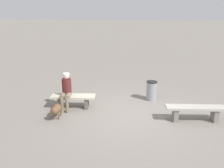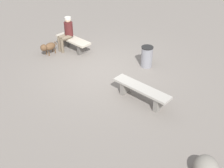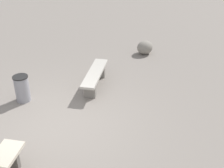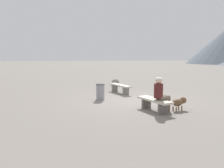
{
  "view_description": "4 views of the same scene",
  "coord_description": "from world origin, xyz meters",
  "px_view_note": "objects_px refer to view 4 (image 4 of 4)",
  "views": [
    {
      "loc": [
        -1.26,
        6.8,
        3.16
      ],
      "look_at": [
        0.85,
        -1.03,
        0.64
      ],
      "focal_mm": 36.66,
      "sensor_mm": 36.0,
      "label": 1
    },
    {
      "loc": [
        -7.2,
        4.54,
        5.03
      ],
      "look_at": [
        -1.68,
        0.75,
        0.66
      ],
      "focal_mm": 47.28,
      "sensor_mm": 36.0,
      "label": 2
    },
    {
      "loc": [
        4.55,
        3.46,
        4.33
      ],
      "look_at": [
        -1.14,
        0.93,
        0.76
      ],
      "focal_mm": 46.94,
      "sensor_mm": 36.0,
      "label": 3
    },
    {
      "loc": [
        8.61,
        -3.44,
        1.96
      ],
      "look_at": [
        -0.16,
        -0.99,
        0.77
      ],
      "focal_mm": 33.04,
      "sensor_mm": 36.0,
      "label": 4
    }
  ],
  "objects_px": {
    "bench_right": "(154,102)",
    "dog": "(179,102)",
    "boulder": "(115,82)",
    "bench_left": "(120,87)",
    "seated_person": "(161,92)",
    "trash_bin": "(100,92)"
  },
  "relations": [
    {
      "from": "bench_right",
      "to": "trash_bin",
      "type": "distance_m",
      "value": 2.92
    },
    {
      "from": "seated_person",
      "to": "trash_bin",
      "type": "xyz_separation_m",
      "value": [
        -2.71,
        -1.59,
        -0.35
      ]
    },
    {
      "from": "bench_right",
      "to": "boulder",
      "type": "distance_m",
      "value": 6.85
    },
    {
      "from": "boulder",
      "to": "bench_left",
      "type": "bearing_deg",
      "value": -11.56
    },
    {
      "from": "boulder",
      "to": "trash_bin",
      "type": "bearing_deg",
      "value": -25.04
    },
    {
      "from": "bench_left",
      "to": "boulder",
      "type": "xyz_separation_m",
      "value": [
        -2.83,
        0.58,
        -0.09
      ]
    },
    {
      "from": "dog",
      "to": "boulder",
      "type": "distance_m",
      "value": 6.99
    },
    {
      "from": "bench_right",
      "to": "dog",
      "type": "distance_m",
      "value": 0.95
    },
    {
      "from": "bench_left",
      "to": "dog",
      "type": "relative_size",
      "value": 2.54
    },
    {
      "from": "bench_right",
      "to": "dog",
      "type": "height_order",
      "value": "dog"
    },
    {
      "from": "bench_left",
      "to": "seated_person",
      "type": "bearing_deg",
      "value": -10.71
    },
    {
      "from": "bench_right",
      "to": "seated_person",
      "type": "height_order",
      "value": "seated_person"
    },
    {
      "from": "bench_left",
      "to": "dog",
      "type": "xyz_separation_m",
      "value": [
        4.15,
        0.97,
        -0.02
      ]
    },
    {
      "from": "dog",
      "to": "bench_left",
      "type": "bearing_deg",
      "value": 87.91
    },
    {
      "from": "seated_person",
      "to": "bench_left",
      "type": "bearing_deg",
      "value": 170.85
    },
    {
      "from": "seated_person",
      "to": "boulder",
      "type": "relative_size",
      "value": 2.16
    },
    {
      "from": "seated_person",
      "to": "boulder",
      "type": "xyz_separation_m",
      "value": [
        -7.0,
        0.41,
        -0.48
      ]
    },
    {
      "from": "trash_bin",
      "to": "boulder",
      "type": "relative_size",
      "value": 1.26
    },
    {
      "from": "seated_person",
      "to": "boulder",
      "type": "height_order",
      "value": "seated_person"
    },
    {
      "from": "bench_left",
      "to": "dog",
      "type": "height_order",
      "value": "dog"
    },
    {
      "from": "trash_bin",
      "to": "bench_right",
      "type": "bearing_deg",
      "value": 29.83
    },
    {
      "from": "boulder",
      "to": "seated_person",
      "type": "bearing_deg",
      "value": -3.37
    }
  ]
}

